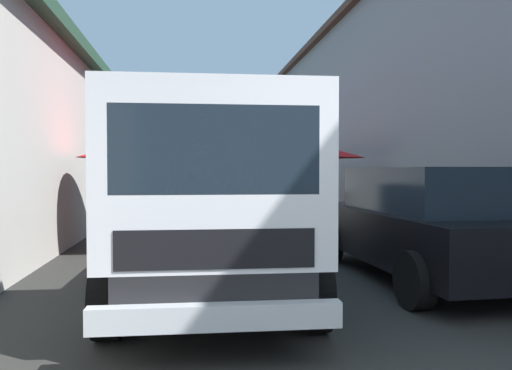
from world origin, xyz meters
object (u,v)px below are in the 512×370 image
Objects in this scene: plastic_stool at (288,219)px; vendor_in_shade at (179,183)px; fruit_stall_near_right at (322,165)px; vendor_by_crates at (170,188)px; fruit_stall_far_right at (290,163)px; fruit_stall_mid_lane at (155,156)px; hatchback_car at (428,222)px; delivery_truck at (212,208)px.

vendor_in_shade is at bearing 20.55° from plastic_stool.
vendor_in_shade is 3.88× the size of plastic_stool.
fruit_stall_near_right is 5.19× the size of plastic_stool.
vendor_by_crates is (0.83, 4.18, -0.64)m from fruit_stall_near_right.
fruit_stall_far_right is 1.81× the size of vendor_by_crates.
fruit_stall_mid_lane is 5.05m from vendor_by_crates.
plastic_stool is (4.78, 0.87, -0.41)m from hatchback_car.
fruit_stall_far_right reaches higher than delivery_truck.
vendor_by_crates is (9.16, 0.75, -0.12)m from delivery_truck.
vendor_in_shade reaches higher than vendor_by_crates.
fruit_stall_near_right is at bearing -45.63° from fruit_stall_mid_lane.
fruit_stall_far_right is 7.66m from fruit_stall_mid_lane.
plastic_stool is (5.91, -1.99, -0.71)m from delivery_truck.
vendor_by_crates is at bearing 40.14° from plastic_stool.
fruit_stall_near_right is at bearing -137.76° from vendor_in_shade.
plastic_stool is (-6.82, -2.56, -0.66)m from vendor_in_shade.
delivery_truck is 2.94× the size of vendor_in_shade.
vendor_in_shade is (4.40, 3.99, -0.58)m from fruit_stall_near_right.
delivery_truck reaches higher than vendor_in_shade.
fruit_stall_far_right is at bearing -118.32° from vendor_in_shade.
hatchback_car is (-9.65, 0.18, -0.94)m from fruit_stall_far_right.
fruit_stall_mid_lane reaches higher than hatchback_car.
plastic_stool is (-2.42, 1.44, -1.24)m from fruit_stall_near_right.
delivery_truck is (-4.17, -0.82, -0.64)m from fruit_stall_mid_lane.
delivery_truck is 12.74m from vendor_in_shade.
delivery_truck is (-8.33, 3.43, -0.52)m from fruit_stall_near_right.
fruit_stall_far_right is 9.70m from hatchback_car.
fruit_stall_near_right is 2.49m from fruit_stall_far_right.
fruit_stall_near_right is 9.02m from delivery_truck.
fruit_stall_far_right is at bearing -12.11° from plastic_stool.
vendor_by_crates is 3.57m from vendor_in_shade.
vendor_by_crates is 3.68× the size of plastic_stool.
fruit_stall_mid_lane is 1.72× the size of vendor_by_crates.
fruit_stall_near_right is at bearing -30.72° from plastic_stool.
fruit_stall_mid_lane is 6.33× the size of plastic_stool.
vendor_by_crates is (-1.63, 3.79, -0.76)m from fruit_stall_far_right.
vendor_by_crates is 0.95× the size of vendor_in_shade.
fruit_stall_far_right is at bearing -66.76° from vendor_by_crates.
hatchback_car is 2.48× the size of vendor_by_crates.
delivery_truck is at bearing 164.27° from fruit_stall_far_right.
fruit_stall_near_right is 4.31m from vendor_by_crates.
plastic_stool is at bearing -58.29° from fruit_stall_mid_lane.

